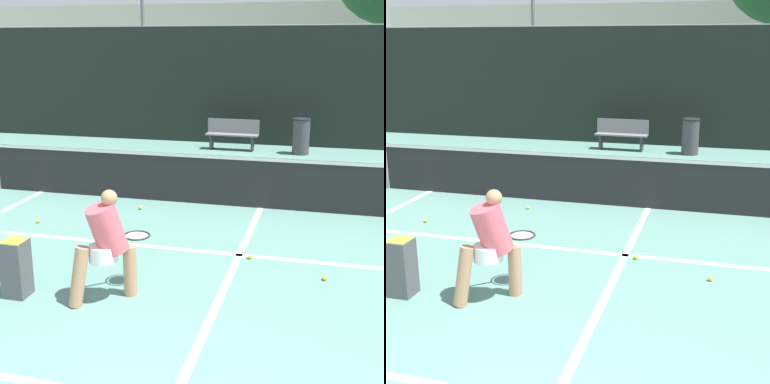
{
  "view_description": "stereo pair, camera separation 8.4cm",
  "coord_description": "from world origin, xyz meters",
  "views": [
    {
      "loc": [
        1.14,
        -2.61,
        2.94
      ],
      "look_at": [
        -0.66,
        4.32,
        0.95
      ],
      "focal_mm": 50.0,
      "sensor_mm": 36.0,
      "label": 1
    },
    {
      "loc": [
        1.22,
        -2.59,
        2.94
      ],
      "look_at": [
        -0.66,
        4.32,
        0.95
      ],
      "focal_mm": 50.0,
      "sensor_mm": 36.0,
      "label": 2
    }
  ],
  "objects": [
    {
      "name": "court_service_line",
      "position": [
        0.0,
        4.51,
        0.0
      ],
      "size": [
        8.25,
        0.1,
        0.01
      ],
      "primitive_type": "cube",
      "color": "white",
      "rests_on": "ground"
    },
    {
      "name": "courtside_bench",
      "position": [
        -1.53,
        12.35,
        0.46
      ],
      "size": [
        1.5,
        0.42,
        0.86
      ],
      "rotation": [
        0.0,
        0.0,
        -0.03
      ],
      "color": "slate",
      "rests_on": "ground"
    },
    {
      "name": "net",
      "position": [
        0.0,
        6.88,
        0.51
      ],
      "size": [
        11.09,
        0.09,
        1.07
      ],
      "color": "slate",
      "rests_on": "ground"
    },
    {
      "name": "tennis_ball_scattered_2",
      "position": [
        1.21,
        3.94,
        0.03
      ],
      "size": [
        0.07,
        0.07,
        0.07
      ],
      "primitive_type": "sphere",
      "color": "#D1E033",
      "rests_on": "ground"
    },
    {
      "name": "tennis_ball_scattered_0",
      "position": [
        0.17,
        4.41,
        0.03
      ],
      "size": [
        0.07,
        0.07,
        0.07
      ],
      "primitive_type": "sphere",
      "color": "#D1E033",
      "rests_on": "ground"
    },
    {
      "name": "fence_back",
      "position": [
        0.0,
        13.33,
        1.72
      ],
      "size": [
        24.0,
        0.06,
        3.46
      ],
      "color": "black",
      "rests_on": "ground"
    },
    {
      "name": "tennis_ball_scattered_6",
      "position": [
        -2.13,
        6.24,
        0.03
      ],
      "size": [
        0.07,
        0.07,
        0.07
      ],
      "primitive_type": "sphere",
      "color": "#D1E033",
      "rests_on": "ground"
    },
    {
      "name": "tennis_ball_scattered_1",
      "position": [
        -3.55,
        5.07,
        0.03
      ],
      "size": [
        0.07,
        0.07,
        0.07
      ],
      "primitive_type": "sphere",
      "color": "#D1E033",
      "rests_on": "ground"
    },
    {
      "name": "player_practicing",
      "position": [
        -1.28,
        2.77,
        0.71
      ],
      "size": [
        0.85,
        1.11,
        1.36
      ],
      "rotation": [
        0.0,
        0.0,
        0.71
      ],
      "color": "tan",
      "rests_on": "ground"
    },
    {
      "name": "court_center_mark",
      "position": [
        0.0,
        3.98,
        0.0
      ],
      "size": [
        0.1,
        5.8,
        0.01
      ],
      "primitive_type": "cube",
      "color": "white",
      "rests_on": "ground"
    },
    {
      "name": "ball_hopper",
      "position": [
        -2.38,
        2.58,
        0.37
      ],
      "size": [
        0.28,
        0.28,
        0.71
      ],
      "color": "#4C4C51",
      "rests_on": "ground"
    },
    {
      "name": "trash_bin",
      "position": [
        0.41,
        12.17,
        0.49
      ],
      "size": [
        0.48,
        0.48,
        0.98
      ],
      "color": "#3F3F42",
      "rests_on": "ground"
    },
    {
      "name": "tennis_ball_scattered_3",
      "position": [
        -2.0,
        3.89,
        0.03
      ],
      "size": [
        0.07,
        0.07,
        0.07
      ],
      "primitive_type": "sphere",
      "color": "#D1E033",
      "rests_on": "ground"
    },
    {
      "name": "building_far",
      "position": [
        0.0,
        27.47,
        2.5
      ],
      "size": [
        36.0,
        2.4,
        5.0
      ],
      "primitive_type": "cube",
      "color": "beige",
      "rests_on": "ground"
    }
  ]
}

